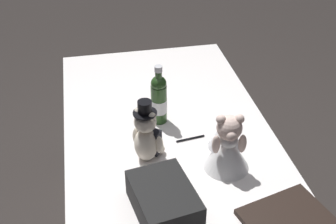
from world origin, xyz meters
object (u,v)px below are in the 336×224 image
object	(u,v)px
teddy_bear_groom	(147,136)
teddy_bear_bride	(227,143)
guestbook	(287,219)
champagne_bottle	(159,98)
signing_pen	(191,138)
gift_case_black	(164,200)

from	to	relation	value
teddy_bear_groom	teddy_bear_bride	world-z (taller)	teddy_bear_groom
guestbook	teddy_bear_groom	bearing A→B (deg)	-150.56
champagne_bottle	teddy_bear_bride	bearing A→B (deg)	30.98
champagne_bottle	signing_pen	world-z (taller)	champagne_bottle
champagne_bottle	gift_case_black	xyz separation A→B (m)	(0.56, -0.08, -0.07)
signing_pen	gift_case_black	size ratio (longest dim) A/B	0.44
champagne_bottle	gift_case_black	distance (m)	0.57
signing_pen	gift_case_black	distance (m)	0.44
teddy_bear_groom	guestbook	size ratio (longest dim) A/B	0.94
champagne_bottle	signing_pen	size ratio (longest dim) A/B	2.11
champagne_bottle	signing_pen	xyz separation A→B (m)	(0.17, 0.11, -0.12)
teddy_bear_groom	guestbook	world-z (taller)	teddy_bear_groom
teddy_bear_groom	teddy_bear_bride	distance (m)	0.32
teddy_bear_groom	gift_case_black	xyz separation A→B (m)	(0.31, 0.01, -0.06)
teddy_bear_groom	champagne_bottle	size ratio (longest dim) A/B	0.98
teddy_bear_bride	champagne_bottle	world-z (taller)	champagne_bottle
gift_case_black	guestbook	distance (m)	0.44
signing_pen	guestbook	bearing A→B (deg)	22.99
teddy_bear_groom	signing_pen	bearing A→B (deg)	111.51
champagne_bottle	guestbook	distance (m)	0.77
signing_pen	teddy_bear_groom	bearing A→B (deg)	-68.49
teddy_bear_groom	gift_case_black	size ratio (longest dim) A/B	0.91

